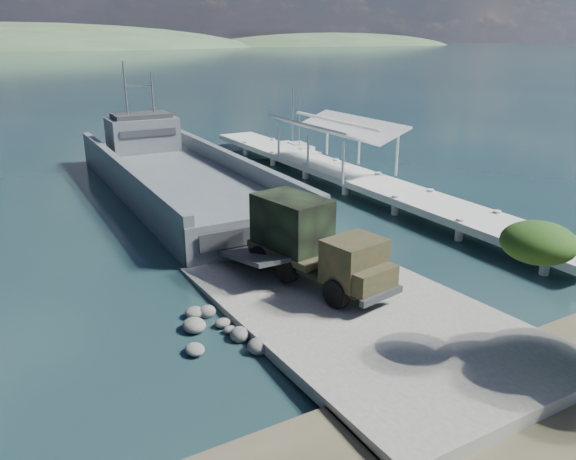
{
  "coord_description": "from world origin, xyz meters",
  "views": [
    {
      "loc": [
        -13.69,
        -18.8,
        11.9
      ],
      "look_at": [
        0.5,
        6.0,
        1.94
      ],
      "focal_mm": 35.0,
      "sensor_mm": 36.0,
      "label": 1
    }
  ],
  "objects_px": {
    "pier": "(342,166)",
    "sailboat_near": "(300,152)",
    "military_truck": "(311,242)",
    "soldier": "(339,289)",
    "landing_craft": "(179,183)",
    "sailboat_far": "(293,149)"
  },
  "relations": [
    {
      "from": "pier",
      "to": "landing_craft",
      "type": "bearing_deg",
      "value": 163.1
    },
    {
      "from": "military_truck",
      "to": "sailboat_far",
      "type": "relative_size",
      "value": 1.2
    },
    {
      "from": "pier",
      "to": "soldier",
      "type": "xyz_separation_m",
      "value": [
        -13.58,
        -19.18,
        -0.29
      ]
    },
    {
      "from": "landing_craft",
      "to": "soldier",
      "type": "relative_size",
      "value": 22.18
    },
    {
      "from": "pier",
      "to": "sailboat_far",
      "type": "relative_size",
      "value": 6.12
    },
    {
      "from": "landing_craft",
      "to": "soldier",
      "type": "bearing_deg",
      "value": -90.62
    },
    {
      "from": "military_truck",
      "to": "sailboat_near",
      "type": "relative_size",
      "value": 1.32
    },
    {
      "from": "pier",
      "to": "landing_craft",
      "type": "height_order",
      "value": "landing_craft"
    },
    {
      "from": "military_truck",
      "to": "soldier",
      "type": "xyz_separation_m",
      "value": [
        -0.48,
        -3.1,
        -1.12
      ]
    },
    {
      "from": "sailboat_near",
      "to": "sailboat_far",
      "type": "xyz_separation_m",
      "value": [
        0.25,
        1.81,
        0.03
      ]
    },
    {
      "from": "pier",
      "to": "soldier",
      "type": "height_order",
      "value": "pier"
    },
    {
      "from": "military_truck",
      "to": "soldier",
      "type": "distance_m",
      "value": 3.33
    },
    {
      "from": "landing_craft",
      "to": "soldier",
      "type": "distance_m",
      "value": 23.1
    },
    {
      "from": "military_truck",
      "to": "sailboat_near",
      "type": "distance_m",
      "value": 32.31
    },
    {
      "from": "soldier",
      "to": "landing_craft",
      "type": "bearing_deg",
      "value": 86.63
    },
    {
      "from": "pier",
      "to": "sailboat_near",
      "type": "distance_m",
      "value": 12.28
    },
    {
      "from": "sailboat_far",
      "to": "pier",
      "type": "bearing_deg",
      "value": -98.47
    },
    {
      "from": "sailboat_far",
      "to": "landing_craft",
      "type": "bearing_deg",
      "value": -143.8
    },
    {
      "from": "landing_craft",
      "to": "sailboat_near",
      "type": "xyz_separation_m",
      "value": [
        15.84,
        7.94,
        -0.51
      ]
    },
    {
      "from": "landing_craft",
      "to": "military_truck",
      "type": "xyz_separation_m",
      "value": [
        -0.28,
        -19.98,
        1.56
      ]
    },
    {
      "from": "sailboat_far",
      "to": "military_truck",
      "type": "bearing_deg",
      "value": -113.86
    },
    {
      "from": "military_truck",
      "to": "pier",
      "type": "bearing_deg",
      "value": 40.74
    }
  ]
}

